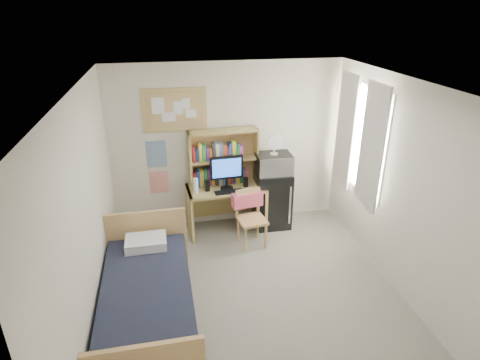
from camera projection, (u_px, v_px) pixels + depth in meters
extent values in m
cube|color=gray|center=(257.00, 302.00, 4.92)|extent=(3.60, 4.20, 0.02)
cube|color=white|center=(261.00, 88.00, 3.87)|extent=(3.60, 4.20, 0.02)
cube|color=white|center=(227.00, 146.00, 6.28)|extent=(3.60, 0.04, 2.60)
cube|color=white|center=(87.00, 223.00, 4.07)|extent=(0.04, 4.20, 2.60)
cube|color=white|center=(408.00, 194.00, 4.71)|extent=(0.04, 4.20, 2.60)
cube|color=white|center=(360.00, 139.00, 5.65)|extent=(0.10, 1.40, 1.70)
cube|color=silver|center=(372.00, 148.00, 5.29)|extent=(0.04, 0.55, 1.70)
cube|color=silver|center=(346.00, 131.00, 6.01)|extent=(0.04, 0.55, 1.70)
cube|color=tan|center=(175.00, 110.00, 5.87)|extent=(0.94, 0.03, 0.64)
cube|color=#245893|center=(156.00, 154.00, 6.09)|extent=(0.30, 0.01, 0.42)
cube|color=red|center=(159.00, 182.00, 6.28)|extent=(0.28, 0.01, 0.36)
cube|color=tan|center=(226.00, 208.00, 6.35)|extent=(1.23, 0.67, 0.75)
cube|color=tan|center=(252.00, 220.00, 5.90)|extent=(0.49, 0.49, 0.86)
cube|color=black|center=(272.00, 199.00, 6.47)|extent=(0.55, 0.55, 0.92)
cube|color=black|center=(148.00, 304.00, 4.48)|extent=(1.02, 2.01, 0.55)
cube|color=tan|center=(223.00, 157.00, 6.16)|extent=(1.08, 0.33, 0.87)
cube|color=black|center=(227.00, 173.00, 6.04)|extent=(0.51, 0.07, 0.54)
cube|color=black|center=(229.00, 192.00, 6.02)|extent=(0.43, 0.16, 0.02)
cube|color=black|center=(207.00, 186.00, 6.05)|extent=(0.07, 0.07, 0.16)
cube|color=black|center=(246.00, 182.00, 6.18)|extent=(0.07, 0.07, 0.15)
cylinder|color=white|center=(196.00, 186.00, 5.95)|extent=(0.07, 0.07, 0.24)
cube|color=#EB5975|center=(247.00, 200.00, 5.98)|extent=(0.48, 0.21, 0.22)
cube|color=silver|center=(274.00, 164.00, 6.20)|extent=(0.54, 0.41, 0.31)
cylinder|color=white|center=(274.00, 145.00, 6.08)|extent=(0.24, 0.24, 0.30)
cube|color=white|center=(146.00, 242.00, 5.01)|extent=(0.51, 0.36, 0.12)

